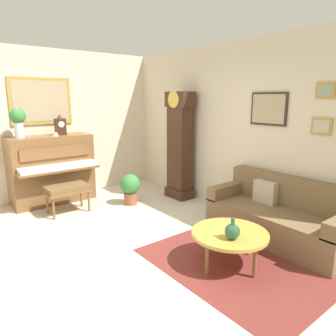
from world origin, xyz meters
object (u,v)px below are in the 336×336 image
(flower_vase, at_px, (18,119))
(green_jug, at_px, (232,231))
(piano, at_px, (52,169))
(potted_plant, at_px, (130,187))
(coffee_table, at_px, (230,234))
(piano_bench, at_px, (67,190))
(mantel_clock, at_px, (60,126))
(grandfather_clock, at_px, (180,149))
(teacup, at_px, (56,135))
(couch, at_px, (279,217))

(flower_vase, relative_size, green_jug, 2.42)
(piano, bearing_deg, potted_plant, 45.44)
(coffee_table, height_order, potted_plant, potted_plant)
(coffee_table, bearing_deg, piano_bench, -163.29)
(mantel_clock, xyz_separation_m, green_jug, (3.68, 0.50, -0.92))
(flower_vase, distance_m, potted_plant, 2.22)
(piano_bench, relative_size, coffee_table, 0.80)
(mantel_clock, relative_size, flower_vase, 0.66)
(piano, relative_size, flower_vase, 2.48)
(grandfather_clock, distance_m, teacup, 2.28)
(potted_plant, bearing_deg, grandfather_clock, 76.49)
(flower_vase, bearing_deg, piano_bench, 32.99)
(piano_bench, height_order, green_jug, green_jug)
(piano_bench, height_order, couch, couch)
(mantel_clock, bearing_deg, potted_plant, 39.01)
(piano_bench, distance_m, flower_vase, 1.45)
(piano_bench, distance_m, teacup, 1.08)
(couch, bearing_deg, piano_bench, -145.16)
(couch, xyz_separation_m, coffee_table, (0.05, -1.08, 0.06))
(piano, xyz_separation_m, couch, (3.50, 1.91, -0.31))
(couch, xyz_separation_m, potted_plant, (-2.47, -0.86, 0.01))
(coffee_table, bearing_deg, teacup, -167.72)
(teacup, xyz_separation_m, potted_plant, (0.93, 0.96, -0.94))
(piano_bench, height_order, coffee_table, piano_bench)
(flower_vase, xyz_separation_m, green_jug, (3.68, 1.20, -1.06))
(grandfather_clock, distance_m, potted_plant, 1.19)
(coffee_table, xyz_separation_m, potted_plant, (-2.52, 0.21, -0.06))
(grandfather_clock, bearing_deg, mantel_clock, -124.94)
(couch, relative_size, mantel_clock, 5.00)
(couch, height_order, flower_vase, flower_vase)
(piano_bench, xyz_separation_m, grandfather_clock, (0.52, 2.03, 0.56))
(teacup, bearing_deg, grandfather_clock, 59.04)
(piano, bearing_deg, couch, 28.59)
(mantel_clock, bearing_deg, coffee_table, 9.88)
(piano, distance_m, teacup, 0.65)
(flower_vase, height_order, potted_plant, flower_vase)
(piano, xyz_separation_m, mantel_clock, (0.00, 0.21, 0.79))
(coffee_table, xyz_separation_m, mantel_clock, (-3.55, -0.62, 1.03))
(piano, xyz_separation_m, potted_plant, (1.03, 1.04, -0.30))
(mantel_clock, relative_size, teacup, 3.28)
(piano, relative_size, grandfather_clock, 0.71)
(grandfather_clock, bearing_deg, green_jug, -28.33)
(couch, height_order, coffee_table, couch)
(mantel_clock, height_order, teacup, mantel_clock)
(flower_vase, xyz_separation_m, teacup, (0.10, 0.57, -0.29))
(piano_bench, height_order, flower_vase, flower_vase)
(mantel_clock, xyz_separation_m, teacup, (0.10, -0.13, -0.15))
(green_jug, distance_m, potted_plant, 2.68)
(grandfather_clock, height_order, couch, grandfather_clock)
(grandfather_clock, bearing_deg, flower_vase, -116.67)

